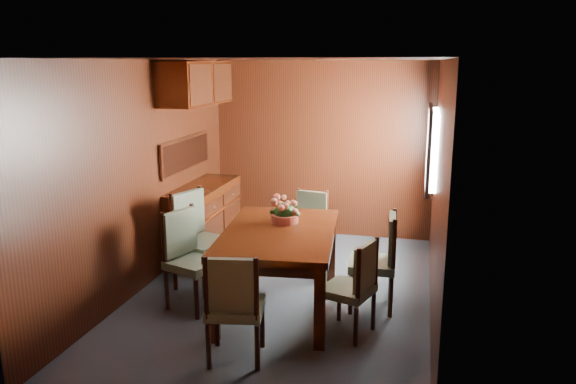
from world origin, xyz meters
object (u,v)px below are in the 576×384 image
(dining_table, at_px, (279,241))
(sideboard, at_px, (205,220))
(chair_head, at_px, (234,302))
(flower_centerpiece, at_px, (285,209))
(chair_left_near, at_px, (189,253))
(chair_right_near, at_px, (355,283))

(dining_table, bearing_deg, sideboard, 129.42)
(chair_head, relative_size, flower_centerpiece, 3.19)
(sideboard, xyz_separation_m, dining_table, (1.29, -1.28, 0.23))
(sideboard, bearing_deg, chair_head, -63.15)
(chair_left_near, height_order, chair_head, chair_left_near)
(flower_centerpiece, bearing_deg, chair_right_near, -40.40)
(dining_table, bearing_deg, chair_head, -100.33)
(dining_table, distance_m, flower_centerpiece, 0.37)
(sideboard, bearing_deg, flower_centerpiece, -38.17)
(chair_head, distance_m, flower_centerpiece, 1.44)
(chair_right_near, bearing_deg, chair_left_near, 100.42)
(sideboard, relative_size, flower_centerpiece, 4.75)
(chair_left_near, distance_m, chair_right_near, 1.68)
(sideboard, bearing_deg, dining_table, -44.68)
(sideboard, distance_m, chair_right_near, 2.68)
(chair_right_near, bearing_deg, sideboard, 69.58)
(sideboard, xyz_separation_m, flower_centerpiece, (1.28, -1.01, 0.49))
(dining_table, distance_m, chair_right_near, 0.91)
(chair_left_near, bearing_deg, dining_table, 120.23)
(chair_left_near, relative_size, flower_centerpiece, 3.35)
(sideboard, distance_m, chair_left_near, 1.51)
(sideboard, distance_m, flower_centerpiece, 1.70)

